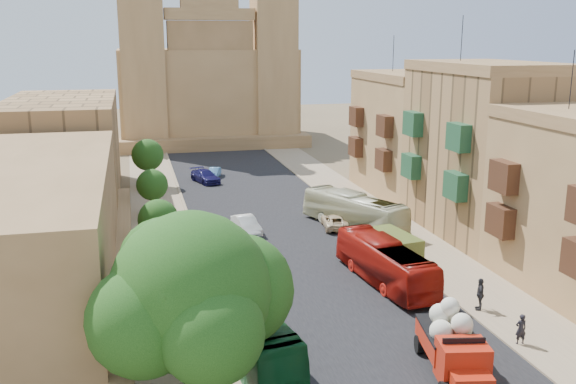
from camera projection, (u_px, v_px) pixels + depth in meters
name	position (u px, v px, depth m)	size (l,w,h in m)	color
road_surface	(277.00, 227.00, 54.29)	(14.00, 140.00, 0.01)	black
sidewalk_east	(382.00, 220.00, 56.50)	(5.00, 140.00, 0.01)	#8C785C
sidewalk_west	(163.00, 235.00, 52.09)	(5.00, 140.00, 0.01)	#8C785C
kerb_east	(355.00, 221.00, 55.90)	(0.25, 140.00, 0.12)	#8C785C
kerb_west	(194.00, 232.00, 52.66)	(0.25, 140.00, 0.12)	#8C785C
townhouse_c	(483.00, 149.00, 51.66)	(9.00, 14.00, 17.40)	#A07748
townhouse_d	(410.00, 134.00, 65.06)	(9.00, 14.00, 15.90)	olive
west_wall	(124.00, 270.00, 41.75)	(1.00, 40.00, 1.80)	olive
west_building_low	(24.00, 236.00, 37.81)	(10.00, 28.00, 8.40)	olive
west_building_mid	(64.00, 150.00, 62.18)	(10.00, 22.00, 10.00)	#A07748
church	(206.00, 79.00, 97.99)	(28.00, 22.50, 36.30)	olive
ficus_tree	(193.00, 297.00, 26.35)	(8.81, 8.11, 8.81)	#3A281D
street_tree_a	(169.00, 274.00, 34.20)	(3.24, 3.24, 4.97)	#3A281D
street_tree_b	(158.00, 220.00, 45.62)	(2.91, 2.91, 4.48)	#3A281D
street_tree_c	(152.00, 185.00, 56.97)	(2.81, 2.81, 4.32)	#3A281D
street_tree_d	(148.00, 155.00, 68.17)	(3.39, 3.39, 5.21)	#3A281D
red_truck	(454.00, 345.00, 30.09)	(3.42, 6.35, 3.54)	red
olive_pickup	(394.00, 246.00, 46.30)	(2.71, 4.88, 1.91)	#4D5A22
bus_green_north	(245.00, 328.00, 32.14)	(2.38, 10.16, 2.83)	#104D24
bus_red_east	(385.00, 263.00, 41.54)	(2.38, 10.15, 2.83)	#9F140C
bus_cream_east	(354.00, 211.00, 53.73)	(2.47, 10.57, 2.94)	beige
car_blue_a	(267.00, 275.00, 41.36)	(1.60, 3.99, 1.36)	teal
car_white_a	(246.00, 225.00, 52.59)	(1.46, 4.18, 1.38)	white
car_cream	(334.00, 221.00, 53.96)	(1.92, 4.16, 1.16)	#D1B58C
car_dkblue	(205.00, 176.00, 71.07)	(1.95, 4.79, 1.39)	#121046
car_white_b	(312.00, 201.00, 60.78)	(1.36, 3.37, 1.15)	white
car_blue_b	(214.00, 173.00, 73.83)	(1.14, 3.26, 1.07)	#4982B5
pedestrian_a	(521.00, 329.00, 33.35)	(0.61, 0.40, 1.67)	black
pedestrian_c	(480.00, 294.00, 37.57)	(1.14, 0.48, 1.95)	#2F2E32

